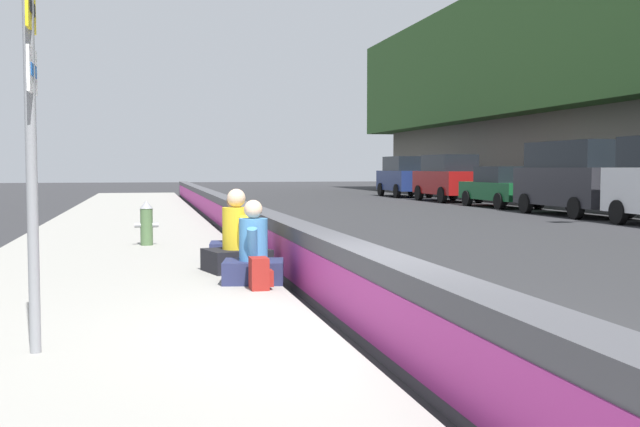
# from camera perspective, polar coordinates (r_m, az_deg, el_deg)

# --- Properties ---
(ground_plane) EXTENTS (160.00, 160.00, 0.00)m
(ground_plane) POSITION_cam_1_polar(r_m,az_deg,el_deg) (7.34, 4.46, -9.61)
(ground_plane) COLOR #2B2B2D
(ground_plane) RESTS_ON ground
(sidewalk_strip) EXTENTS (80.00, 4.40, 0.14)m
(sidewalk_strip) POSITION_cam_1_polar(r_m,az_deg,el_deg) (7.02, -16.97, -9.78)
(sidewalk_strip) COLOR gray
(sidewalk_strip) RESTS_ON ground_plane
(jersey_barrier) EXTENTS (76.00, 0.45, 0.85)m
(jersey_barrier) POSITION_cam_1_polar(r_m,az_deg,el_deg) (7.26, 4.44, -6.35)
(jersey_barrier) COLOR #47474C
(jersey_barrier) RESTS_ON ground_plane
(route_sign_post) EXTENTS (0.44, 0.09, 3.60)m
(route_sign_post) POSITION_cam_1_polar(r_m,az_deg,el_deg) (6.61, -20.92, 8.22)
(route_sign_post) COLOR gray
(route_sign_post) RESTS_ON sidewalk_strip
(fire_hydrant) EXTENTS (0.26, 0.46, 0.88)m
(fire_hydrant) POSITION_cam_1_polar(r_m,az_deg,el_deg) (15.21, -12.91, -0.66)
(fire_hydrant) COLOR #47663D
(fire_hydrant) RESTS_ON sidewalk_strip
(seated_person_foreground) EXTENTS (0.81, 0.90, 1.10)m
(seated_person_foreground) POSITION_cam_1_polar(r_m,az_deg,el_deg) (10.07, -5.03, -3.26)
(seated_person_foreground) COLOR #23284C
(seated_person_foreground) RESTS_ON sidewalk_strip
(seated_person_middle) EXTENTS (0.94, 1.03, 1.21)m
(seated_person_middle) POSITION_cam_1_polar(r_m,az_deg,el_deg) (11.19, -6.29, -2.40)
(seated_person_middle) COLOR black
(seated_person_middle) RESTS_ON sidewalk_strip
(seated_person_rear) EXTENTS (0.76, 0.86, 1.09)m
(seated_person_rear) POSITION_cam_1_polar(r_m,az_deg,el_deg) (12.57, -6.48, -1.93)
(seated_person_rear) COLOR #23284C
(seated_person_rear) RESTS_ON sidewalk_strip
(backpack) EXTENTS (0.32, 0.28, 0.40)m
(backpack) POSITION_cam_1_polar(r_m,az_deg,el_deg) (9.52, -4.54, -4.54)
(backpack) COLOR maroon
(backpack) RESTS_ON sidewalk_strip
(parked_car_fourth) EXTENTS (5.10, 2.11, 2.56)m
(parked_car_fourth) POSITION_cam_1_polar(r_m,az_deg,el_deg) (27.46, 18.62, 2.65)
(parked_car_fourth) COLOR #28282D
(parked_car_fourth) RESTS_ON ground_plane
(parked_car_midline) EXTENTS (4.55, 2.05, 1.71)m
(parked_car_midline) POSITION_cam_1_polar(r_m,az_deg,el_deg) (32.38, 13.53, 1.97)
(parked_car_midline) COLOR #145128
(parked_car_midline) RESTS_ON ground_plane
(parked_car_far) EXTENTS (4.80, 2.07, 2.28)m
(parked_car_far) POSITION_cam_1_polar(r_m,az_deg,el_deg) (37.41, 9.62, 2.70)
(parked_car_far) COLOR maroon
(parked_car_far) RESTS_ON ground_plane
(parked_car_farther) EXTENTS (4.84, 2.14, 2.28)m
(parked_car_farther) POSITION_cam_1_polar(r_m,az_deg,el_deg) (43.07, 6.38, 2.82)
(parked_car_farther) COLOR navy
(parked_car_farther) RESTS_ON ground_plane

